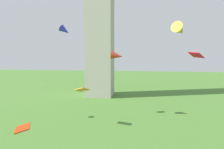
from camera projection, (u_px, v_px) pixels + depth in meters
kite_flying_0 at (196, 55)px, 25.22m from camera, size 1.83×2.09×0.82m
kite_flying_1 at (65, 31)px, 29.19m from camera, size 1.77×1.08×1.62m
kite_flying_2 at (23, 128)px, 13.10m from camera, size 1.39×1.56×0.28m
kite_flying_3 at (180, 30)px, 20.41m from camera, size 2.02×2.26×1.64m
kite_flying_4 at (117, 56)px, 29.73m from camera, size 1.98×1.47×1.41m
kite_flying_5 at (44, 81)px, 29.04m from camera, size 0.63×0.88×0.23m
kite_flying_6 at (82, 90)px, 26.37m from camera, size 2.05×1.74×0.89m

